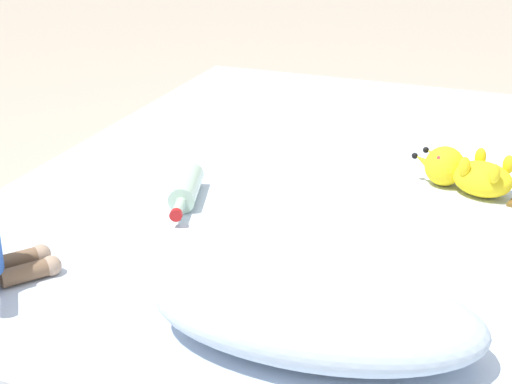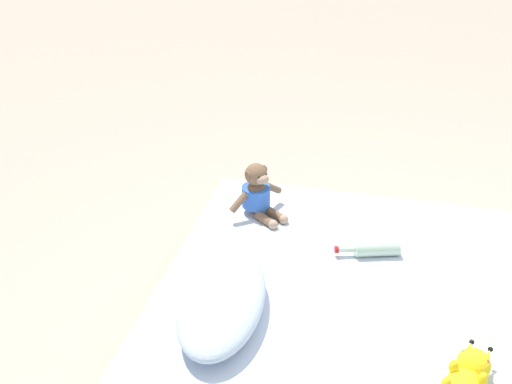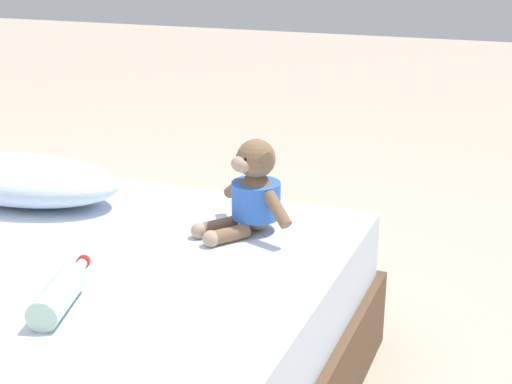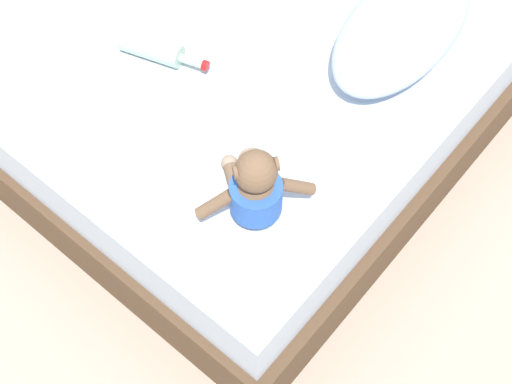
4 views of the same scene
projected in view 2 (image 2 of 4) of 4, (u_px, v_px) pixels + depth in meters
bed at (430, 359)px, 2.13m from camera, size 1.58×2.04×0.40m
pillow at (223, 300)px, 2.00m from camera, size 0.59×0.33×0.13m
plush_monkey at (258, 194)px, 2.55m from camera, size 0.25×0.25×0.24m
plush_yellow_creature at (467, 378)px, 1.73m from camera, size 0.32×0.18×0.10m
glass_bottle at (375, 248)px, 2.31m from camera, size 0.12×0.25×0.06m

